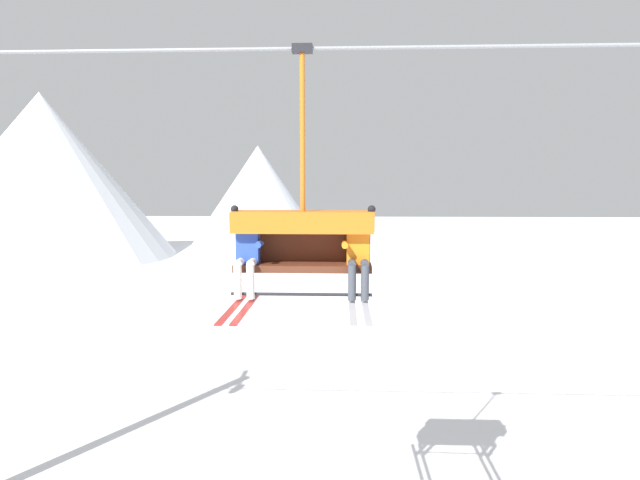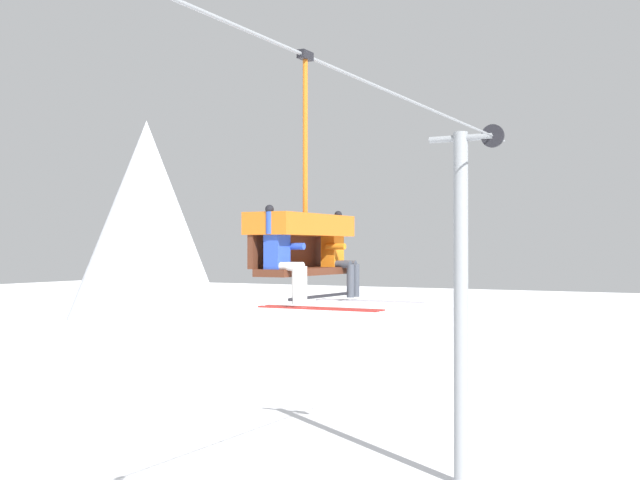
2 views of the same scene
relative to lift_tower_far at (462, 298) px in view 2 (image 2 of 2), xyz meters
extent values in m
cone|color=white|center=(32.42, 37.90, 3.62)|extent=(12.62, 12.62, 16.32)
cylinder|color=gray|center=(0.00, 0.02, -0.23)|extent=(0.36, 0.36, 8.61)
cylinder|color=gray|center=(0.00, 0.02, 3.92)|extent=(0.16, 1.60, 0.16)
cylinder|color=black|center=(0.00, -0.78, 3.92)|extent=(0.08, 0.56, 0.56)
cylinder|color=gray|center=(-8.76, -0.78, 3.92)|extent=(19.52, 0.05, 0.05)
cube|color=#512819|center=(-9.14, -0.78, 0.89)|extent=(1.95, 0.48, 0.10)
cube|color=#512819|center=(-9.14, -0.50, 1.17)|extent=(1.95, 0.08, 0.45)
cube|color=#D16619|center=(-9.14, -0.72, 1.54)|extent=(1.99, 0.68, 0.30)
cylinder|color=black|center=(-9.14, -1.10, 0.56)|extent=(1.95, 0.04, 0.04)
cylinder|color=#D16619|center=(-9.14, -0.78, 2.78)|extent=(0.07, 0.07, 2.18)
cube|color=black|center=(-9.14, -0.78, 3.92)|extent=(0.28, 0.12, 0.12)
cube|color=#2847B7|center=(-9.92, -0.80, 1.20)|extent=(0.32, 0.22, 0.52)
sphere|color=silver|center=(-9.92, -0.80, 1.56)|extent=(0.22, 0.22, 0.22)
ellipsoid|color=black|center=(-9.92, -0.90, 1.56)|extent=(0.17, 0.04, 0.08)
cylinder|color=silver|center=(-10.01, -0.97, 0.98)|extent=(0.11, 0.34, 0.11)
cylinder|color=silver|center=(-9.83, -0.97, 0.98)|extent=(0.11, 0.34, 0.11)
cylinder|color=silver|center=(-10.01, -1.14, 0.74)|extent=(0.11, 0.11, 0.48)
cylinder|color=silver|center=(-9.83, -1.14, 0.74)|extent=(0.11, 0.11, 0.48)
cube|color=#B22823|center=(-10.01, -1.44, 0.45)|extent=(0.09, 1.70, 0.02)
cube|color=#B22823|center=(-9.83, -1.44, 0.45)|extent=(0.09, 1.70, 0.02)
cylinder|color=#2847B7|center=(-10.11, -0.80, 1.55)|extent=(0.09, 0.09, 0.30)
sphere|color=black|center=(-10.11, -0.80, 1.72)|extent=(0.11, 0.11, 0.11)
cylinder|color=#2847B7|center=(-9.73, -0.95, 1.24)|extent=(0.09, 0.30, 0.09)
cube|color=orange|center=(-8.35, -0.80, 1.20)|extent=(0.32, 0.22, 0.52)
sphere|color=silver|center=(-8.35, -0.80, 1.56)|extent=(0.22, 0.22, 0.22)
ellipsoid|color=black|center=(-8.35, -0.90, 1.56)|extent=(0.17, 0.04, 0.08)
cylinder|color=#3D424C|center=(-8.44, -0.97, 0.98)|extent=(0.11, 0.34, 0.11)
cylinder|color=#3D424C|center=(-8.27, -0.97, 0.98)|extent=(0.11, 0.34, 0.11)
cylinder|color=#3D424C|center=(-8.44, -1.14, 0.74)|extent=(0.11, 0.11, 0.48)
cylinder|color=#3D424C|center=(-8.27, -1.14, 0.74)|extent=(0.11, 0.11, 0.48)
cube|color=#B2B2BC|center=(-8.44, -1.44, 0.45)|extent=(0.09, 1.70, 0.02)
cube|color=#B2B2BC|center=(-8.27, -1.44, 0.45)|extent=(0.09, 1.70, 0.02)
cylinder|color=orange|center=(-8.54, -0.95, 1.24)|extent=(0.09, 0.30, 0.09)
cylinder|color=orange|center=(-8.17, -0.80, 1.55)|extent=(0.09, 0.09, 0.30)
sphere|color=black|center=(-8.17, -0.80, 1.72)|extent=(0.11, 0.11, 0.11)
camera|label=1|loc=(-8.59, -7.83, 2.05)|focal=28.00mm
camera|label=2|loc=(-18.87, -6.30, 1.22)|focal=45.00mm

